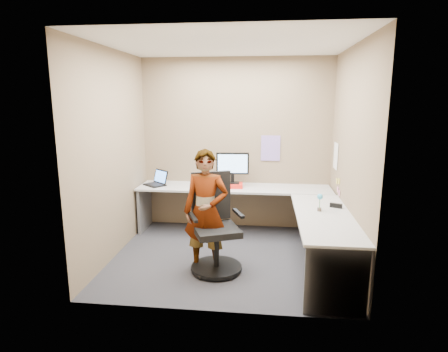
# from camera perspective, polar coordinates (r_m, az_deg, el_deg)

# --- Properties ---
(ground) EXTENTS (3.00, 3.00, 0.00)m
(ground) POSITION_cam_1_polar(r_m,az_deg,el_deg) (5.09, 0.50, -12.25)
(ground) COLOR #26262B
(ground) RESTS_ON ground
(wall_back) EXTENTS (3.00, 0.00, 3.00)m
(wall_back) POSITION_cam_1_polar(r_m,az_deg,el_deg) (5.99, 1.83, 4.83)
(wall_back) COLOR #756148
(wall_back) RESTS_ON ground
(wall_right) EXTENTS (0.00, 2.70, 2.70)m
(wall_right) POSITION_cam_1_polar(r_m,az_deg,el_deg) (4.79, 18.69, 2.48)
(wall_right) COLOR #756148
(wall_right) RESTS_ON ground
(wall_left) EXTENTS (0.00, 2.70, 2.70)m
(wall_left) POSITION_cam_1_polar(r_m,az_deg,el_deg) (5.08, -16.56, 3.11)
(wall_left) COLOR #756148
(wall_left) RESTS_ON ground
(ceiling) EXTENTS (3.00, 3.00, 0.00)m
(ceiling) POSITION_cam_1_polar(r_m,az_deg,el_deg) (4.69, 0.56, 19.45)
(ceiling) COLOR white
(ceiling) RESTS_ON wall_back
(desk) EXTENTS (2.98, 2.58, 0.73)m
(desk) POSITION_cam_1_polar(r_m,az_deg,el_deg) (5.23, 5.74, -4.79)
(desk) COLOR #AAAAAA
(desk) RESTS_ON ground
(paper_ream) EXTENTS (0.33, 0.25, 0.06)m
(paper_ream) POSITION_cam_1_polar(r_m,az_deg,el_deg) (5.75, 1.29, -1.43)
(paper_ream) COLOR red
(paper_ream) RESTS_ON desk
(monitor) EXTENTS (0.50, 0.16, 0.47)m
(monitor) POSITION_cam_1_polar(r_m,az_deg,el_deg) (5.70, 1.32, 1.65)
(monitor) COLOR black
(monitor) RESTS_ON paper_ream
(laptop) EXTENTS (0.43, 0.42, 0.23)m
(laptop) POSITION_cam_1_polar(r_m,az_deg,el_deg) (5.99, -10.12, -0.79)
(laptop) COLOR black
(laptop) RESTS_ON desk
(trackball_mouse) EXTENTS (0.12, 0.08, 0.07)m
(trackball_mouse) POSITION_cam_1_polar(r_m,az_deg,el_deg) (5.76, -2.18, -1.46)
(trackball_mouse) COLOR #B7B7BC
(trackball_mouse) RESTS_ON desk
(origami) EXTENTS (0.10, 0.10, 0.06)m
(origami) POSITION_cam_1_polar(r_m,az_deg,el_deg) (5.69, -1.57, -1.59)
(origami) COLOR white
(origami) RESTS_ON desk
(stapler) EXTENTS (0.15, 0.09, 0.05)m
(stapler) POSITION_cam_1_polar(r_m,az_deg,el_deg) (4.89, 16.70, -4.34)
(stapler) COLOR black
(stapler) RESTS_ON desk
(flower) EXTENTS (0.07, 0.07, 0.22)m
(flower) POSITION_cam_1_polar(r_m,az_deg,el_deg) (4.66, 14.39, -3.51)
(flower) COLOR brown
(flower) RESTS_ON desk
(calendar_purple) EXTENTS (0.30, 0.01, 0.40)m
(calendar_purple) POSITION_cam_1_polar(r_m,az_deg,el_deg) (5.96, 7.10, 4.23)
(calendar_purple) COLOR #846BB7
(calendar_purple) RESTS_ON wall_back
(calendar_white) EXTENTS (0.01, 0.28, 0.38)m
(calendar_white) POSITION_cam_1_polar(r_m,az_deg,el_deg) (5.68, 16.66, 2.94)
(calendar_white) COLOR white
(calendar_white) RESTS_ON wall_right
(sticky_note_a) EXTENTS (0.01, 0.07, 0.07)m
(sticky_note_a) POSITION_cam_1_polar(r_m,az_deg,el_deg) (5.39, 17.11, -0.78)
(sticky_note_a) COLOR #F2E059
(sticky_note_a) RESTS_ON wall_right
(sticky_note_b) EXTENTS (0.01, 0.07, 0.07)m
(sticky_note_b) POSITION_cam_1_polar(r_m,az_deg,el_deg) (5.47, 16.94, -2.00)
(sticky_note_b) COLOR pink
(sticky_note_b) RESTS_ON wall_right
(sticky_note_c) EXTENTS (0.01, 0.07, 0.07)m
(sticky_note_c) POSITION_cam_1_polar(r_m,az_deg,el_deg) (5.36, 17.15, -2.51)
(sticky_note_c) COLOR pink
(sticky_note_c) RESTS_ON wall_right
(sticky_note_d) EXTENTS (0.01, 0.07, 0.07)m
(sticky_note_d) POSITION_cam_1_polar(r_m,az_deg,el_deg) (5.54, 16.82, -0.75)
(sticky_note_d) COLOR #F2E059
(sticky_note_d) RESTS_ON wall_right
(office_chair) EXTENTS (0.68, 0.68, 1.17)m
(office_chair) POSITION_cam_1_polar(r_m,az_deg,el_deg) (4.60, -1.42, -8.49)
(office_chair) COLOR black
(office_chair) RESTS_ON ground
(person) EXTENTS (0.57, 0.40, 1.49)m
(person) POSITION_cam_1_polar(r_m,az_deg,el_deg) (4.51, -2.78, -5.39)
(person) COLOR #999399
(person) RESTS_ON ground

